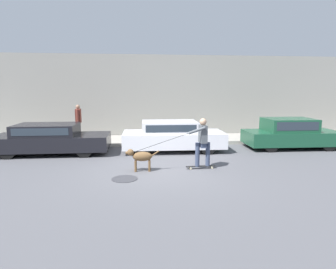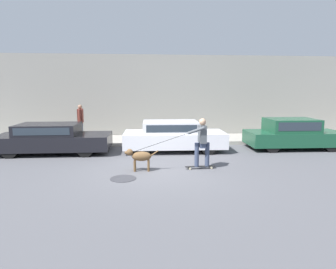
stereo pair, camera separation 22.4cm
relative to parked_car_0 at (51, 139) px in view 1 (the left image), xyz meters
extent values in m
plane|color=#545459|center=(4.06, -2.97, -0.58)|extent=(36.00, 36.00, 0.00)
cube|color=gray|center=(4.06, 3.62, 1.54)|extent=(32.00, 0.30, 4.24)
cube|color=#A39E93|center=(4.06, 2.26, -0.50)|extent=(30.00, 2.38, 0.16)
cylinder|color=black|center=(1.42, 0.77, -0.27)|extent=(0.62, 0.21, 0.62)
cylinder|color=black|center=(1.40, -0.81, -0.27)|extent=(0.62, 0.21, 0.62)
cylinder|color=black|center=(-1.31, 0.81, -0.27)|extent=(0.62, 0.21, 0.62)
cylinder|color=black|center=(-1.33, -0.77, -0.27)|extent=(0.62, 0.21, 0.62)
cube|color=black|center=(0.04, 0.00, -0.12)|extent=(4.43, 1.89, 0.56)
cube|color=black|center=(-0.13, 0.00, 0.38)|extent=(2.32, 1.67, 0.43)
cube|color=#28333D|center=(-0.14, -0.82, 0.40)|extent=(2.02, 0.04, 0.27)
cylinder|color=black|center=(6.14, 0.72, -0.27)|extent=(0.64, 0.22, 0.63)
cylinder|color=black|center=(6.09, -0.81, -0.27)|extent=(0.64, 0.22, 0.63)
cylinder|color=black|center=(3.60, 0.81, -0.27)|extent=(0.64, 0.22, 0.63)
cylinder|color=black|center=(3.55, -0.72, -0.27)|extent=(0.64, 0.22, 0.63)
cube|color=silver|center=(4.85, 0.00, -0.09)|extent=(4.15, 1.91, 0.60)
cube|color=silver|center=(4.68, 0.01, 0.42)|extent=(2.27, 1.67, 0.44)
cube|color=#28333D|center=(4.65, -0.79, 0.44)|extent=(1.95, 0.08, 0.28)
cylinder|color=black|center=(11.21, 0.69, -0.28)|extent=(0.62, 0.22, 0.61)
cylinder|color=black|center=(11.16, -0.77, -0.28)|extent=(0.62, 0.22, 0.61)
cylinder|color=black|center=(8.76, 0.77, -0.28)|extent=(0.62, 0.22, 0.61)
cylinder|color=black|center=(8.71, -0.69, -0.28)|extent=(0.62, 0.22, 0.61)
cube|color=#194C33|center=(9.96, 0.00, -0.12)|extent=(4.00, 1.83, 0.56)
cube|color=#194C33|center=(9.80, 0.01, 0.43)|extent=(2.04, 1.60, 0.54)
cube|color=#28333D|center=(9.78, -0.76, 0.46)|extent=(1.75, 0.07, 0.34)
cylinder|color=brown|center=(3.27, -3.00, -0.41)|extent=(0.07, 0.07, 0.34)
cylinder|color=brown|center=(3.28, -2.84, -0.41)|extent=(0.07, 0.07, 0.34)
cylinder|color=brown|center=(3.70, -3.02, -0.41)|extent=(0.07, 0.07, 0.34)
cylinder|color=brown|center=(3.71, -2.86, -0.41)|extent=(0.07, 0.07, 0.34)
ellipsoid|color=brown|center=(3.49, -2.93, -0.12)|extent=(0.62, 0.32, 0.30)
sphere|color=brown|center=(3.12, -2.91, 0.01)|extent=(0.21, 0.21, 0.21)
cylinder|color=brown|center=(3.03, -2.91, 0.00)|extent=(0.12, 0.10, 0.09)
cylinder|color=brown|center=(3.89, -2.94, -0.03)|extent=(0.25, 0.05, 0.19)
cylinder|color=beige|center=(5.01, -2.95, -0.55)|extent=(0.07, 0.03, 0.07)
cylinder|color=beige|center=(5.00, -2.80, -0.55)|extent=(0.07, 0.03, 0.07)
cylinder|color=beige|center=(5.71, -2.92, -0.55)|extent=(0.07, 0.03, 0.07)
cylinder|color=beige|center=(5.70, -2.77, -0.55)|extent=(0.07, 0.03, 0.07)
cube|color=black|center=(5.35, -2.86, -0.50)|extent=(0.97, 0.16, 0.02)
cylinder|color=#38425B|center=(5.23, -2.87, -0.12)|extent=(0.14, 0.14, 0.76)
cylinder|color=#38425B|center=(5.57, -2.85, -0.12)|extent=(0.14, 0.14, 0.76)
cube|color=#38425B|center=(5.40, -2.86, 0.19)|extent=(0.18, 0.32, 0.15)
cube|color=#4C5156|center=(5.40, -2.86, 0.54)|extent=(0.21, 0.40, 0.55)
sphere|color=tan|center=(5.40, -2.86, 0.93)|extent=(0.22, 0.22, 0.22)
cylinder|color=#4C5156|center=(5.39, -2.62, 0.51)|extent=(0.09, 0.09, 0.53)
cylinder|color=#4C5156|center=(5.16, -3.08, 0.69)|extent=(0.53, 0.13, 0.25)
cylinder|color=black|center=(4.02, -2.99, 0.29)|extent=(1.80, 0.16, 0.63)
cylinder|color=#3D4760|center=(0.75, 1.93, 0.00)|extent=(0.16, 0.16, 0.85)
cylinder|color=#3D4760|center=(0.76, 1.75, 0.00)|extent=(0.16, 0.16, 0.85)
cube|color=brown|center=(0.76, 1.84, 0.74)|extent=(0.25, 0.47, 0.62)
cylinder|color=brown|center=(0.74, 2.11, 0.75)|extent=(0.10, 0.10, 0.59)
cylinder|color=brown|center=(0.77, 1.56, 0.75)|extent=(0.10, 0.10, 0.59)
sphere|color=#997056|center=(0.76, 1.84, 1.14)|extent=(0.19, 0.19, 0.19)
cube|color=brown|center=(0.74, 2.11, 0.33)|extent=(0.12, 0.29, 0.25)
cylinder|color=#38383D|center=(2.96, -3.71, -0.58)|extent=(0.74, 0.74, 0.01)
camera|label=1|loc=(3.25, -11.98, 1.95)|focal=32.00mm
camera|label=2|loc=(3.48, -12.00, 1.95)|focal=32.00mm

